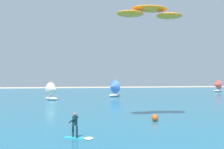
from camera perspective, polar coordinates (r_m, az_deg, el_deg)
ocean at (r=47.99m, az=-4.16°, el=-5.59°), size 160.00×90.00×0.10m
kitesurfer at (r=16.02m, az=-8.27°, el=-12.84°), size 2.02×1.25×1.67m
kite at (r=23.78m, az=9.16°, el=14.54°), size 6.59×2.35×0.99m
sailboat_near_shore at (r=49.08m, az=0.29°, el=-3.32°), size 3.52×3.34×3.92m
sailboat_outermost at (r=72.95m, az=23.92°, el=-2.48°), size 3.23×2.74×3.78m
sailboat_far_left at (r=43.21m, az=-14.00°, el=-3.85°), size 3.20×3.10×3.58m
marker_buoy at (r=22.21m, az=10.32°, el=-10.22°), size 0.62×0.62×0.62m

